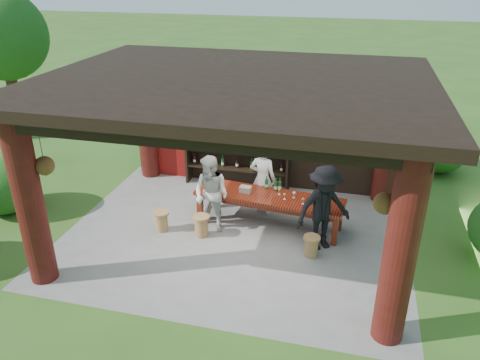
% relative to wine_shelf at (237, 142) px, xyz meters
% --- Properties ---
extents(ground, '(90.00, 90.00, 0.00)m').
position_rel_wine_shelf_xyz_m(ground, '(0.60, -2.45, -1.23)').
color(ground, '#2D5119').
rests_on(ground, ground).
extents(pavilion, '(7.50, 6.00, 3.60)m').
position_rel_wine_shelf_xyz_m(pavilion, '(0.58, -2.02, 0.90)').
color(pavilion, slate).
rests_on(pavilion, ground).
extents(wine_shelf, '(2.79, 0.42, 2.45)m').
position_rel_wine_shelf_xyz_m(wine_shelf, '(0.00, 0.00, 0.00)').
color(wine_shelf, black).
rests_on(wine_shelf, ground).
extents(tasting_table, '(3.43, 1.21, 0.75)m').
position_rel_wine_shelf_xyz_m(tasting_table, '(1.22, -1.85, -0.60)').
color(tasting_table, '#520F0B').
rests_on(tasting_table, ground).
extents(stool_near_left, '(0.37, 0.37, 0.49)m').
position_rel_wine_shelf_xyz_m(stool_near_left, '(-0.12, -2.68, -0.97)').
color(stool_near_left, olive).
rests_on(stool_near_left, ground).
extents(stool_near_right, '(0.34, 0.34, 0.45)m').
position_rel_wine_shelf_xyz_m(stool_near_right, '(2.31, -2.87, -0.99)').
color(stool_near_right, olive).
rests_on(stool_near_right, ground).
extents(stool_far_left, '(0.35, 0.35, 0.46)m').
position_rel_wine_shelf_xyz_m(stool_far_left, '(-1.05, -2.68, -0.98)').
color(stool_far_left, olive).
rests_on(stool_far_left, ground).
extents(host, '(0.68, 0.50, 1.71)m').
position_rel_wine_shelf_xyz_m(host, '(0.95, -1.25, -0.37)').
color(host, white).
rests_on(host, ground).
extents(guest_woman, '(1.02, 0.90, 1.75)m').
position_rel_wine_shelf_xyz_m(guest_woman, '(0.02, -2.36, -0.35)').
color(guest_woman, beige).
rests_on(guest_woman, ground).
extents(guest_man, '(1.38, 1.24, 1.86)m').
position_rel_wine_shelf_xyz_m(guest_man, '(2.47, -2.50, -0.30)').
color(guest_man, black).
rests_on(guest_man, ground).
extents(table_bottles, '(0.39, 0.14, 0.31)m').
position_rel_wine_shelf_xyz_m(table_bottles, '(1.27, -1.54, -0.32)').
color(table_bottles, '#194C1E').
rests_on(table_bottles, tasting_table).
extents(table_glasses, '(0.94, 0.39, 0.15)m').
position_rel_wine_shelf_xyz_m(table_glasses, '(1.88, -1.91, -0.40)').
color(table_glasses, silver).
rests_on(table_glasses, tasting_table).
extents(napkin_basket, '(0.28, 0.21, 0.14)m').
position_rel_wine_shelf_xyz_m(napkin_basket, '(0.67, -1.82, -0.41)').
color(napkin_basket, '#BF6672').
rests_on(napkin_basket, tasting_table).
extents(shrubs, '(18.96, 9.04, 1.36)m').
position_rel_wine_shelf_xyz_m(shrubs, '(1.55, -1.67, -0.67)').
color(shrubs, '#194C14').
rests_on(shrubs, ground).
extents(trees, '(21.91, 10.16, 4.80)m').
position_rel_wine_shelf_xyz_m(trees, '(4.11, -1.10, 2.14)').
color(trees, '#3F2819').
rests_on(trees, ground).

